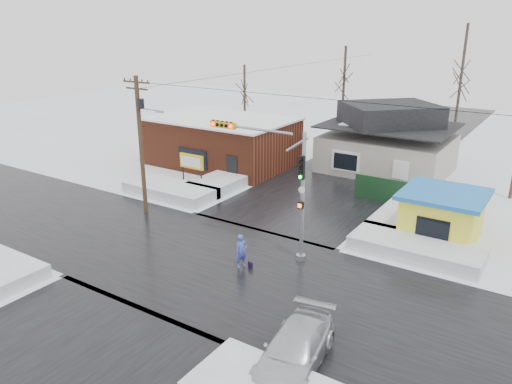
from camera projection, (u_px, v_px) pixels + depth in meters
The scene contains 20 objects.
ground at pixel (207, 263), 26.49m from camera, with size 120.00×120.00×0.00m, color white.
road_ns at pixel (207, 262), 26.49m from camera, with size 10.00×120.00×0.02m, color black.
road_ew at pixel (207, 262), 26.49m from camera, with size 120.00×10.00×0.02m, color black.
snowbank_nw at pixel (170, 190), 36.56m from camera, with size 7.00×3.00×0.80m, color white.
snowbank_ne at pixel (416, 248), 27.24m from camera, with size 7.00×3.00×0.80m, color white.
snowbank_nside_w at pixel (232, 178), 39.48m from camera, with size 3.00×8.00×0.80m, color white.
snowbank_nside_e at pixel (408, 213), 32.23m from camera, with size 3.00×8.00×0.80m, color white.
traffic_signal at pixel (276, 175), 26.10m from camera, with size 6.05×0.68×7.00m.
utility_pole at pixel (141, 138), 31.70m from camera, with size 3.15×0.44×9.00m.
brick_building at pixel (222, 141), 44.16m from camera, with size 12.20×8.20×4.12m.
marquee_sign at pixel (192, 163), 38.04m from camera, with size 2.20×0.21×2.55m.
house at pixel (388, 140), 42.01m from camera, with size 10.40×8.40×5.76m.
kiosk at pixel (442, 215), 29.01m from camera, with size 4.60×4.60×2.88m.
fence at pixel (410, 196), 33.91m from camera, with size 8.00×0.12×1.80m, color black.
tree_far_left at pixel (345, 68), 46.55m from camera, with size 3.00×3.00×10.00m.
tree_far_mid at pixel (464, 53), 42.44m from camera, with size 3.00×3.00×12.00m.
tree_far_west at pixel (245, 81), 50.66m from camera, with size 3.00×3.00×8.00m.
pedestrian at pixel (241, 251), 25.74m from camera, with size 0.65×0.43×1.78m, color #4450C1.
car at pixel (295, 350), 18.30m from camera, with size 2.05×5.04×1.46m, color silver.
shopping_bag at pixel (250, 265), 25.81m from camera, with size 0.28×0.12×0.35m, color black.
Camera 1 is at (15.21, -18.52, 12.17)m, focal length 35.00 mm.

